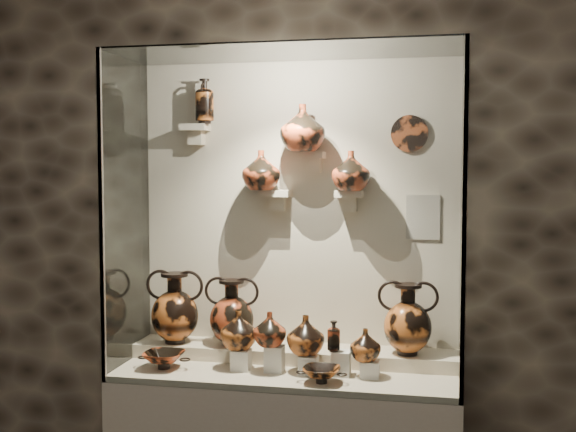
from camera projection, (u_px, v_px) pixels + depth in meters
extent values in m
cube|color=black|center=(299.00, 212.00, 3.86)|extent=(5.00, 0.02, 3.20)
cube|color=beige|center=(287.00, 372.00, 3.60)|extent=(1.68, 0.58, 0.03)
cube|color=beige|center=(293.00, 356.00, 3.77)|extent=(1.70, 0.25, 0.10)
cube|color=beige|center=(298.00, 212.00, 3.85)|extent=(1.70, 0.03, 1.60)
cube|color=white|center=(273.00, 220.00, 3.26)|extent=(1.70, 0.01, 1.60)
cube|color=white|center=(126.00, 213.00, 3.72)|extent=(0.01, 0.60, 1.60)
cube|color=white|center=(463.00, 218.00, 3.38)|extent=(0.01, 0.60, 1.60)
cube|color=white|center=(287.00, 52.00, 3.49)|extent=(1.70, 0.60, 0.01)
cube|color=gray|center=(102.00, 217.00, 3.43)|extent=(0.02, 0.02, 1.60)
cube|color=gray|center=(464.00, 223.00, 3.09)|extent=(0.02, 0.02, 1.60)
cube|color=silver|center=(241.00, 360.00, 3.59)|extent=(0.09, 0.09, 0.10)
cube|color=silver|center=(275.00, 358.00, 3.56)|extent=(0.09, 0.09, 0.13)
cube|color=silver|center=(308.00, 364.00, 3.52)|extent=(0.09, 0.09, 0.09)
cube|color=silver|center=(341.00, 363.00, 3.49)|extent=(0.09, 0.09, 0.12)
cube|color=silver|center=(370.00, 369.00, 3.46)|extent=(0.09, 0.09, 0.08)
cube|color=beige|center=(195.00, 127.00, 3.86)|extent=(0.14, 0.12, 0.04)
cube|color=beige|center=(277.00, 193.00, 3.79)|extent=(0.14, 0.12, 0.04)
cube|color=beige|center=(315.00, 155.00, 3.74)|extent=(0.10, 0.12, 0.04)
cube|color=beige|center=(349.00, 194.00, 3.72)|extent=(0.14, 0.12, 0.04)
imported|color=#B35922|center=(239.00, 330.00, 3.60)|extent=(0.22, 0.22, 0.19)
imported|color=#A43C1C|center=(270.00, 329.00, 3.53)|extent=(0.20, 0.20, 0.17)
imported|color=#B35922|center=(306.00, 335.00, 3.53)|extent=(0.22, 0.22, 0.19)
imported|color=#B35922|center=(365.00, 345.00, 3.46)|extent=(0.20, 0.20, 0.16)
imported|color=#A43C1C|center=(261.00, 170.00, 3.75)|extent=(0.23, 0.23, 0.21)
imported|color=#A43C1C|center=(303.00, 128.00, 3.68)|extent=(0.30, 0.30, 0.24)
imported|color=#A43C1C|center=(351.00, 171.00, 3.66)|extent=(0.25, 0.25, 0.20)
cylinder|color=#94401D|center=(409.00, 134.00, 3.68)|extent=(0.19, 0.02, 0.19)
cube|color=beige|center=(423.00, 217.00, 3.70)|extent=(0.17, 0.01, 0.23)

